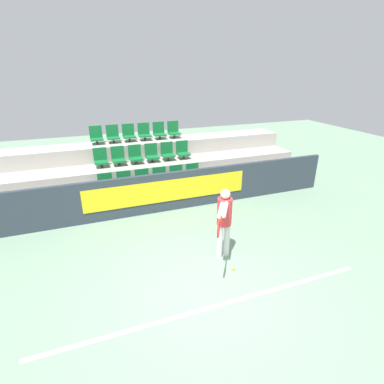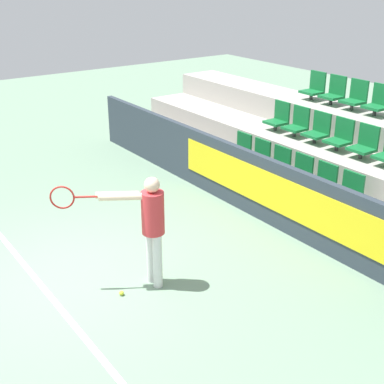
# 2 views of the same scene
# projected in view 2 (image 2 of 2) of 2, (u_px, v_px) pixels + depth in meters

# --- Properties ---
(ground_plane) EXTENTS (30.00, 30.00, 0.00)m
(ground_plane) POSITION_uv_depth(u_px,v_px,m) (72.00, 279.00, 7.58)
(ground_plane) COLOR gray
(court_baseline) EXTENTS (6.12, 0.08, 0.01)m
(court_baseline) POSITION_uv_depth(u_px,v_px,m) (44.00, 288.00, 7.36)
(court_baseline) COLOR white
(court_baseline) RESTS_ON ground
(barrier_wall) EXTENTS (11.02, 0.14, 1.15)m
(barrier_wall) POSITION_uv_depth(u_px,v_px,m) (260.00, 187.00, 9.24)
(barrier_wall) COLOR #2D3842
(barrier_wall) RESTS_ON ground
(bleacher_tier_front) EXTENTS (10.62, 0.99, 0.50)m
(bleacher_tier_front) POSITION_uv_depth(u_px,v_px,m) (282.00, 196.00, 9.69)
(bleacher_tier_front) COLOR #ADA89E
(bleacher_tier_front) RESTS_ON ground
(bleacher_tier_middle) EXTENTS (10.62, 0.99, 0.99)m
(bleacher_tier_middle) POSITION_uv_depth(u_px,v_px,m) (321.00, 172.00, 10.12)
(bleacher_tier_middle) COLOR #ADA89E
(bleacher_tier_middle) RESTS_ON ground
(bleacher_tier_back) EXTENTS (10.62, 0.99, 1.49)m
(bleacher_tier_back) POSITION_uv_depth(u_px,v_px,m) (356.00, 150.00, 10.55)
(bleacher_tier_back) COLOR #ADA89E
(bleacher_tier_back) RESTS_ON ground
(stadium_chair_0) EXTENTS (0.41, 0.37, 0.58)m
(stadium_chair_0) POSITION_uv_depth(u_px,v_px,m) (241.00, 150.00, 10.55)
(stadium_chair_0) COLOR #333333
(stadium_chair_0) RESTS_ON bleacher_tier_front
(stadium_chair_1) EXTENTS (0.41, 0.37, 0.58)m
(stadium_chair_1) POSITION_uv_depth(u_px,v_px,m) (259.00, 157.00, 10.15)
(stadium_chair_1) COLOR #333333
(stadium_chair_1) RESTS_ON bleacher_tier_front
(stadium_chair_2) EXTENTS (0.41, 0.37, 0.58)m
(stadium_chair_2) POSITION_uv_depth(u_px,v_px,m) (278.00, 165.00, 9.75)
(stadium_chair_2) COLOR #333333
(stadium_chair_2) RESTS_ON bleacher_tier_front
(stadium_chair_3) EXTENTS (0.41, 0.37, 0.58)m
(stadium_chair_3) POSITION_uv_depth(u_px,v_px,m) (300.00, 173.00, 9.36)
(stadium_chair_3) COLOR #333333
(stadium_chair_3) RESTS_ON bleacher_tier_front
(stadium_chair_4) EXTENTS (0.41, 0.37, 0.58)m
(stadium_chair_4) POSITION_uv_depth(u_px,v_px,m) (323.00, 182.00, 8.96)
(stadium_chair_4) COLOR #333333
(stadium_chair_4) RESTS_ON bleacher_tier_front
(stadium_chair_5) EXTENTS (0.41, 0.37, 0.58)m
(stadium_chair_5) POSITION_uv_depth(u_px,v_px,m) (349.00, 193.00, 8.56)
(stadium_chair_5) COLOR #333333
(stadium_chair_5) RESTS_ON bleacher_tier_front
(stadium_chair_6) EXTENTS (0.41, 0.37, 0.58)m
(stadium_chair_6) POSITION_uv_depth(u_px,v_px,m) (279.00, 118.00, 10.89)
(stadium_chair_6) COLOR #333333
(stadium_chair_6) RESTS_ON bleacher_tier_middle
(stadium_chair_7) EXTENTS (0.41, 0.37, 0.58)m
(stadium_chair_7) POSITION_uv_depth(u_px,v_px,m) (298.00, 123.00, 10.49)
(stadium_chair_7) COLOR #333333
(stadium_chair_7) RESTS_ON bleacher_tier_middle
(stadium_chair_8) EXTENTS (0.41, 0.37, 0.58)m
(stadium_chair_8) POSITION_uv_depth(u_px,v_px,m) (318.00, 130.00, 10.09)
(stadium_chair_8) COLOR #333333
(stadium_chair_8) RESTS_ON bleacher_tier_middle
(stadium_chair_9) EXTENTS (0.41, 0.37, 0.58)m
(stadium_chair_9) POSITION_uv_depth(u_px,v_px,m) (340.00, 136.00, 9.69)
(stadium_chair_9) COLOR #333333
(stadium_chair_9) RESTS_ON bleacher_tier_middle
(stadium_chair_10) EXTENTS (0.41, 0.37, 0.58)m
(stadium_chair_10) POSITION_uv_depth(u_px,v_px,m) (365.00, 144.00, 9.29)
(stadium_chair_10) COLOR #333333
(stadium_chair_10) RESTS_ON bleacher_tier_middle
(stadium_chair_12) EXTENTS (0.41, 0.37, 0.58)m
(stadium_chair_12) POSITION_uv_depth(u_px,v_px,m) (314.00, 87.00, 11.23)
(stadium_chair_12) COLOR #333333
(stadium_chair_12) RESTS_ON bleacher_tier_back
(stadium_chair_13) EXTENTS (0.41, 0.37, 0.58)m
(stadium_chair_13) POSITION_uv_depth(u_px,v_px,m) (334.00, 92.00, 10.83)
(stadium_chair_13) COLOR #333333
(stadium_chair_13) RESTS_ON bleacher_tier_back
(stadium_chair_14) EXTENTS (0.41, 0.37, 0.58)m
(stadium_chair_14) POSITION_uv_depth(u_px,v_px,m) (355.00, 97.00, 10.43)
(stadium_chair_14) COLOR #333333
(stadium_chair_14) RESTS_ON bleacher_tier_back
(stadium_chair_15) EXTENTS (0.41, 0.37, 0.58)m
(stadium_chair_15) POSITION_uv_depth(u_px,v_px,m) (378.00, 102.00, 10.03)
(stadium_chair_15) COLOR #333333
(stadium_chair_15) RESTS_ON bleacher_tier_back
(tennis_player) EXTENTS (0.86, 1.29, 1.59)m
(tennis_player) POSITION_uv_depth(u_px,v_px,m) (148.00, 221.00, 7.11)
(tennis_player) COLOR silver
(tennis_player) RESTS_ON ground
(tennis_ball) EXTENTS (0.07, 0.07, 0.07)m
(tennis_ball) POSITION_uv_depth(u_px,v_px,m) (122.00, 293.00, 7.20)
(tennis_ball) COLOR #CCDB33
(tennis_ball) RESTS_ON ground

